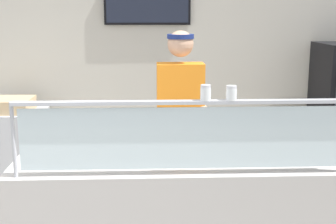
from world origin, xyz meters
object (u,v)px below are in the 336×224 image
object	(u,v)px
pizza_server	(178,150)
parmesan_shaker	(206,94)
pizza_box_stack	(10,105)
pepper_flake_shaker	(231,94)
worker_figure	(181,123)
pizza_tray	(173,152)

from	to	relation	value
pizza_server	parmesan_shaker	distance (m)	0.61
parmesan_shaker	pizza_box_stack	world-z (taller)	parmesan_shaker
parmesan_shaker	pepper_flake_shaker	bearing A→B (deg)	0.00
parmesan_shaker	worker_figure	distance (m)	1.17
pepper_flake_shaker	pizza_box_stack	bearing A→B (deg)	131.77
worker_figure	pizza_server	bearing A→B (deg)	-95.41
pizza_tray	pepper_flake_shaker	distance (m)	0.70
worker_figure	pizza_tray	bearing A→B (deg)	-98.38
worker_figure	pizza_box_stack	world-z (taller)	worker_figure
pepper_flake_shaker	pizza_server	bearing A→B (deg)	126.07
pizza_tray	worker_figure	size ratio (longest dim) A/B	0.27
pizza_tray	pizza_box_stack	xyz separation A→B (m)	(-1.58, 1.72, -0.00)
pizza_server	worker_figure	xyz separation A→B (m)	(0.07, 0.69, 0.02)
pizza_box_stack	pizza_server	bearing A→B (deg)	-47.08
pizza_server	parmesan_shaker	world-z (taller)	parmesan_shaker
pizza_tray	pizza_server	distance (m)	0.04
parmesan_shaker	pizza_box_stack	distance (m)	2.79
pizza_tray	pepper_flake_shaker	bearing A→B (deg)	-52.22
worker_figure	pizza_box_stack	bearing A→B (deg)	148.21
pizza_server	pepper_flake_shaker	bearing A→B (deg)	-66.16
pizza_box_stack	parmesan_shaker	bearing A→B (deg)	-50.56
pepper_flake_shaker	parmesan_shaker	bearing A→B (deg)	180.00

